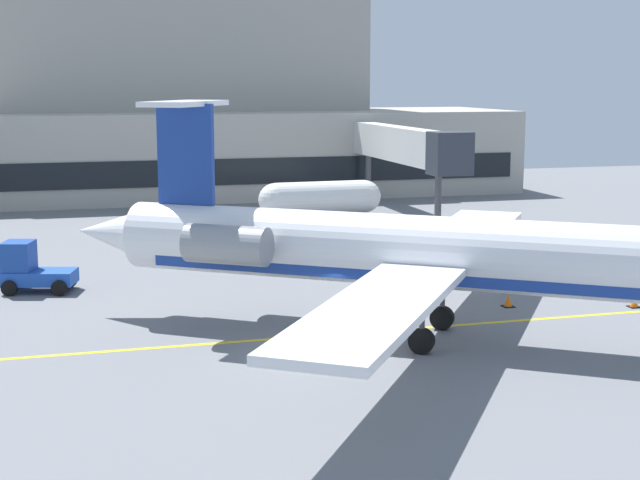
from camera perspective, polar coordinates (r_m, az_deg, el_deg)
ground at (r=33.17m, az=-0.23°, el=-6.87°), size 120.00×120.00×0.11m
terminal_building at (r=78.81m, az=-10.97°, el=7.27°), size 65.15×14.84×17.14m
jet_bridge_west at (r=65.28m, az=5.29°, el=5.67°), size 2.40×18.18×6.25m
regional_jet at (r=33.84m, az=8.22°, el=-0.88°), size 27.47×23.34×8.59m
baggage_tug at (r=44.05m, az=-17.07°, el=-1.72°), size 3.47×2.62×2.29m
fuel_tank at (r=63.67m, az=0.03°, el=2.53°), size 8.58×2.47×2.62m
safety_cone_alpha at (r=40.25m, az=11.33°, el=-3.65°), size 0.47×0.47×0.55m
safety_cone_bravo at (r=41.54m, az=18.49°, el=-3.55°), size 0.47×0.47×0.55m
safety_cone_charlie at (r=33.36m, az=0.78°, el=-6.24°), size 0.47×0.47×0.55m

